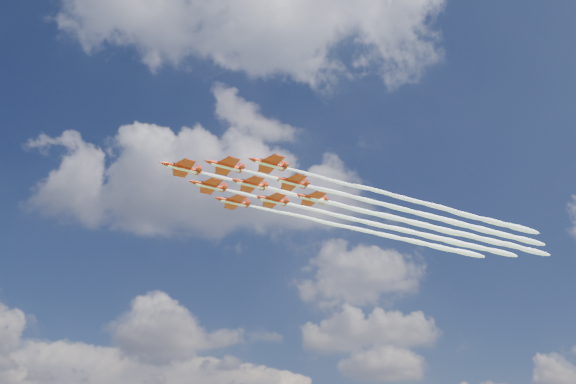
% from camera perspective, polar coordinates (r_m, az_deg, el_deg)
% --- Properties ---
extents(jet_lead, '(87.42, 46.53, 2.88)m').
position_cam_1_polar(jet_lead, '(166.65, 4.06, -1.05)').
color(jet_lead, '#AC1D09').
extents(jet_row2_port, '(87.42, 46.53, 2.88)m').
position_cam_1_polar(jet_row2_port, '(166.92, 8.03, -0.88)').
color(jet_row2_port, '#AC1D09').
extents(jet_row2_starb, '(87.42, 46.53, 2.88)m').
position_cam_1_polar(jet_row2_starb, '(176.06, 5.78, -2.51)').
color(jet_row2_starb, '#AC1D09').
extents(jet_row3_port, '(87.42, 46.53, 2.88)m').
position_cam_1_polar(jet_row3_port, '(168.00, 11.98, -0.71)').
color(jet_row3_port, '#AC1D09').
extents(jet_row3_centre, '(87.42, 46.53, 2.88)m').
position_cam_1_polar(jet_row3_centre, '(176.65, 9.54, -2.34)').
color(jet_row3_centre, '#AC1D09').
extents(jet_row3_starb, '(87.42, 46.53, 2.88)m').
position_cam_1_polar(jet_row3_starb, '(185.72, 7.33, -3.82)').
color(jet_row3_starb, '#AC1D09').
extents(jet_row4_port, '(87.42, 46.53, 2.88)m').
position_cam_1_polar(jet_row4_port, '(177.99, 13.25, -2.17)').
color(jet_row4_port, '#AC1D09').
extents(jet_row4_starb, '(87.42, 46.53, 2.88)m').
position_cam_1_polar(jet_row4_starb, '(186.59, 10.88, -3.65)').
color(jet_row4_starb, '#AC1D09').
extents(jet_tail, '(87.42, 46.53, 2.88)m').
position_cam_1_polar(jet_tail, '(188.17, 14.40, -3.47)').
color(jet_tail, '#AC1D09').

